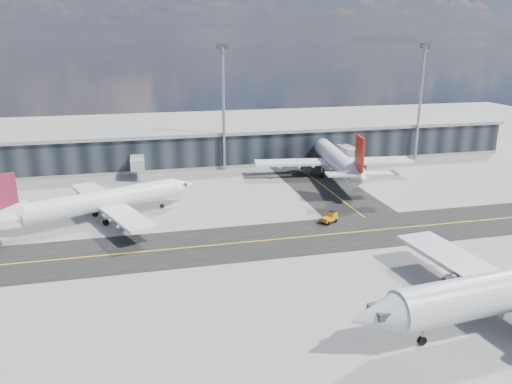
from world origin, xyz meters
TOP-DOWN VIEW (x-y plane):
  - ground at (0.00, 0.00)m, footprint 300.00×300.00m
  - taxiway_lanes at (3.91, 10.74)m, footprint 180.00×63.00m
  - terminal_concourse at (0.04, 54.93)m, footprint 152.00×19.80m
  - floodlight_masts at (0.00, 48.00)m, footprint 102.50×0.70m
  - airliner_af at (-26.35, 19.13)m, footprint 34.06×29.46m
  - airliner_redtail at (23.10, 36.30)m, footprint 36.06×42.16m
  - baggage_tug at (11.27, 9.10)m, footprint 3.15×2.55m
  - service_van at (29.02, 37.56)m, footprint 4.69×5.14m

SIDE VIEW (x-z plane):
  - ground at x=0.00m, z-range 0.00..0.00m
  - taxiway_lanes at x=3.91m, z-range -0.01..0.03m
  - service_van at x=29.02m, z-range 0.00..1.33m
  - baggage_tug at x=11.27m, z-range 0.00..1.79m
  - airliner_af at x=-26.35m, z-range -1.78..8.72m
  - terminal_concourse at x=0.04m, z-range -0.31..8.49m
  - airliner_redtail at x=23.10m, z-range -2.12..10.37m
  - floodlight_masts at x=0.00m, z-range 1.16..30.06m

